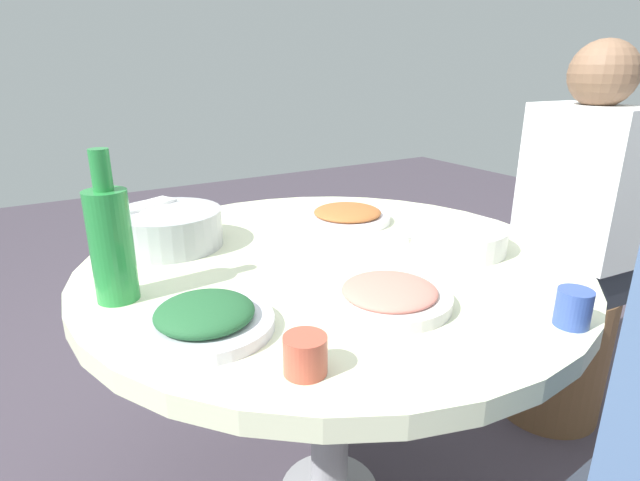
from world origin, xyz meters
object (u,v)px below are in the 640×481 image
dish_tofu_braise (347,215)px  dish_greens (205,318)px  soup_bowl (453,238)px  tea_cup_near (305,355)px  diner_right (582,194)px  green_bottle (111,242)px  dish_shrimp (389,295)px  round_dining_table (331,288)px  tea_cup_far (573,308)px  rice_bowl (168,228)px  stool_for_diner_right (555,351)px

dish_tofu_braise → dish_greens: bearing=35.1°
soup_bowl → tea_cup_near: 0.63m
soup_bowl → dish_tofu_braise: 0.34m
dish_tofu_braise → tea_cup_near: (0.48, 0.59, 0.01)m
dish_tofu_braise → diner_right: bearing=156.5°
soup_bowl → green_bottle: 0.77m
dish_tofu_braise → dish_shrimp: 0.54m
round_dining_table → dish_tofu_braise: size_ratio=4.67×
round_dining_table → tea_cup_near: 0.49m
dish_tofu_braise → tea_cup_far: size_ratio=3.71×
tea_cup_near → round_dining_table: bearing=-127.3°
rice_bowl → tea_cup_far: 0.91m
rice_bowl → dish_shrimp: 0.60m
dish_tofu_braise → stool_for_diner_right: size_ratio=0.53×
round_dining_table → soup_bowl: size_ratio=4.11×
dish_shrimp → stool_for_diner_right: bearing=-167.9°
soup_bowl → green_bottle: (0.76, -0.14, 0.09)m
soup_bowl → tea_cup_near: (0.57, 0.27, 0.00)m
round_dining_table → tea_cup_near: size_ratio=17.49×
soup_bowl → rice_bowl: bearing=-33.4°
dish_tofu_braise → diner_right: 0.73m
dish_greens → stool_for_diner_right: (-1.23, -0.11, -0.52)m
round_dining_table → soup_bowl: bearing=159.2°
green_bottle → diner_right: 1.34m
round_dining_table → dish_shrimp: (0.04, 0.27, 0.10)m
green_bottle → tea_cup_far: green_bottle is taller
tea_cup_near → stool_for_diner_right: 1.30m
diner_right → dish_shrimp: bearing=12.1°
dish_tofu_braise → round_dining_table: bearing=48.0°
stool_for_diner_right → diner_right: (-0.00, 0.00, 0.55)m
dish_tofu_braise → green_bottle: bearing=15.9°
dish_tofu_braise → stool_for_diner_right: (-0.67, 0.29, -0.51)m
round_dining_table → green_bottle: (0.47, -0.03, 0.20)m
round_dining_table → dish_greens: size_ratio=4.88×
rice_bowl → green_bottle: 0.31m
green_bottle → diner_right: size_ratio=0.38×
dish_shrimp → stool_for_diner_right: dish_shrimp is taller
rice_bowl → diner_right: 1.22m
round_dining_table → dish_shrimp: bearing=81.4°
dish_greens → dish_tofu_braise: bearing=-144.9°
soup_bowl → diner_right: 0.58m
round_dining_table → dish_tofu_braise: dish_tofu_braise is taller
rice_bowl → dish_greens: bearing=81.6°
soup_bowl → tea_cup_far: tea_cup_far is taller
dish_greens → green_bottle: size_ratio=0.81×
tea_cup_far → stool_for_diner_right: (-0.68, -0.42, -0.53)m
soup_bowl → dish_tofu_braise: bearing=-74.7°
soup_bowl → dish_shrimp: size_ratio=1.19×
soup_bowl → diner_right: (-0.58, -0.04, 0.03)m
soup_bowl → tea_cup_far: size_ratio=4.22×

